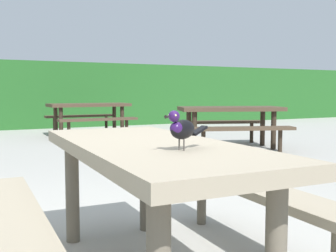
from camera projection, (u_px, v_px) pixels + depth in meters
name	position (u px, v px, depth m)	size (l,w,h in m)	color
hedge_wall	(0.00, 95.00, 11.00)	(28.00, 1.23, 1.84)	#235B23
picnic_table_foreground	(150.00, 176.00, 2.17)	(1.70, 1.81, 0.74)	gray
bird_grackle	(181.00, 128.00, 1.83)	(0.28, 0.14, 0.18)	black
picnic_table_mid_left	(89.00, 111.00, 9.24)	(1.81, 1.71, 0.74)	#473828
picnic_table_mid_right	(230.00, 117.00, 7.19)	(2.17, 2.15, 0.74)	#473828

